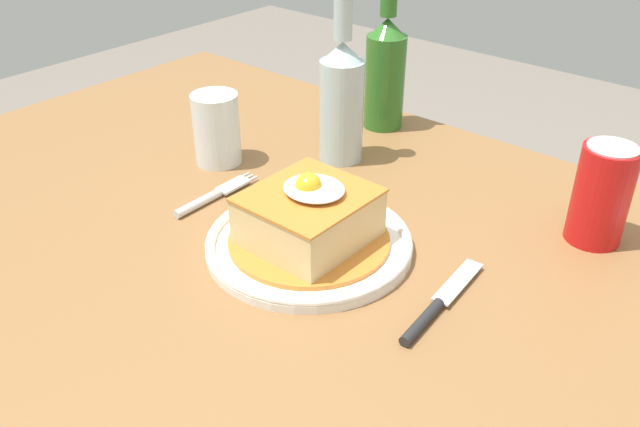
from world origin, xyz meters
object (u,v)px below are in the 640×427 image
at_px(knife, 433,310).
at_px(drinking_glass, 217,133).
at_px(beer_bottle_clear, 342,95).
at_px(soda_can, 602,194).
at_px(fork, 210,197).
at_px(main_plate, 309,242).
at_px(beer_bottle_green, 385,67).

xyz_separation_m(knife, drinking_glass, (-0.43, 0.10, 0.04)).
bearing_deg(beer_bottle_clear, soda_can, 4.21).
bearing_deg(beer_bottle_clear, fork, -103.45).
bearing_deg(main_plate, beer_bottle_clear, 120.21).
bearing_deg(knife, beer_bottle_clear, 143.77).
distance_m(knife, beer_bottle_green, 0.49).
xyz_separation_m(knife, beer_bottle_clear, (-0.30, 0.22, 0.09)).
distance_m(beer_bottle_clear, beer_bottle_green, 0.14).
bearing_deg(beer_bottle_clear, knife, -36.23).
height_order(soda_can, beer_bottle_green, beer_bottle_green).
bearing_deg(fork, main_plate, 0.38).
relative_size(knife, soda_can, 1.34).
bearing_deg(beer_bottle_green, knife, -47.95).
bearing_deg(fork, drinking_glass, 131.78).
xyz_separation_m(beer_bottle_green, drinking_glass, (-0.11, -0.27, -0.05)).
bearing_deg(knife, main_plate, 177.53).
xyz_separation_m(main_plate, soda_can, (0.25, 0.24, 0.05)).
bearing_deg(beer_bottle_clear, beer_bottle_green, 99.48).
height_order(fork, soda_can, soda_can).
bearing_deg(soda_can, main_plate, -135.77).
height_order(soda_can, drinking_glass, soda_can).
distance_m(fork, beer_bottle_clear, 0.24).
xyz_separation_m(fork, beer_bottle_clear, (0.05, 0.21, 0.09)).
distance_m(soda_can, beer_bottle_green, 0.41).
height_order(fork, beer_bottle_clear, beer_bottle_clear).
height_order(beer_bottle_clear, drinking_glass, beer_bottle_clear).
xyz_separation_m(soda_can, beer_bottle_green, (-0.39, 0.11, 0.04)).
height_order(main_plate, drinking_glass, drinking_glass).
height_order(knife, drinking_glass, drinking_glass).
relative_size(fork, beer_bottle_green, 0.53).
relative_size(beer_bottle_green, drinking_glass, 2.53).
height_order(main_plate, soda_can, soda_can).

